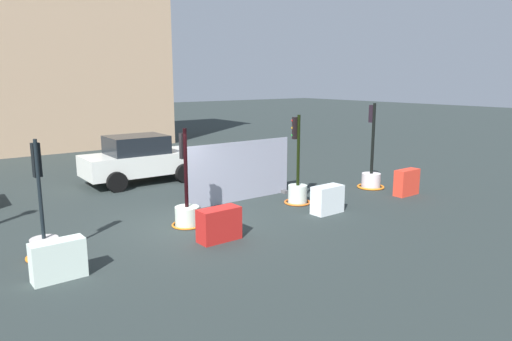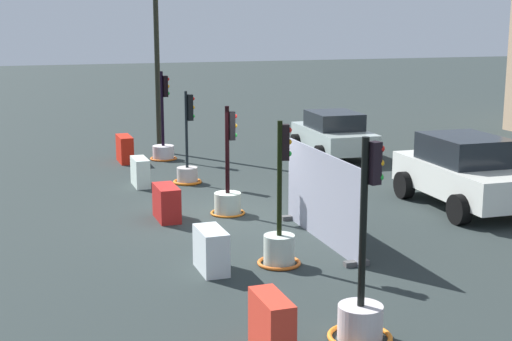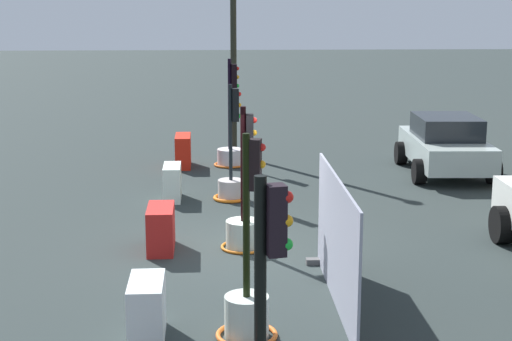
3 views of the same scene
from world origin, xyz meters
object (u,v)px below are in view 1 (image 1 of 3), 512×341
construction_barrier_3 (327,200)px  car_white_van (140,159)px  traffic_light_1 (44,240)px  traffic_light_2 (187,209)px  traffic_light_3 (297,188)px  construction_barrier_2 (219,224)px  construction_barrier_1 (58,260)px  traffic_light_4 (371,175)px  construction_barrier_4 (407,182)px

construction_barrier_3 → car_white_van: car_white_van is taller
traffic_light_1 → traffic_light_2: traffic_light_1 is taller
traffic_light_3 → car_white_van: traffic_light_3 is taller
construction_barrier_2 → construction_barrier_3: 3.84m
construction_barrier_1 → construction_barrier_3: bearing=0.6°
traffic_light_4 → construction_barrier_2: bearing=-169.2°
traffic_light_3 → construction_barrier_4: 3.96m
traffic_light_2 → construction_barrier_4: size_ratio=2.72×
traffic_light_2 → traffic_light_4: (7.51, -0.10, 0.03)m
traffic_light_2 → traffic_light_4: bearing=-0.8°
traffic_light_4 → construction_barrier_2: traffic_light_4 is taller
construction_barrier_1 → construction_barrier_3: construction_barrier_3 is taller
traffic_light_3 → construction_barrier_4: traffic_light_3 is taller
construction_barrier_3 → car_white_van: (-2.67, 7.29, 0.50)m
construction_barrier_1 → traffic_light_3: bearing=10.7°
traffic_light_4 → construction_barrier_3: bearing=-159.6°
construction_barrier_3 → car_white_van: bearing=110.1°
construction_barrier_4 → traffic_light_4: bearing=93.9°
traffic_light_4 → construction_barrier_4: (0.10, -1.44, -0.03)m
traffic_light_1 → car_white_van: 7.75m
traffic_light_2 → construction_barrier_3: (3.89, -1.44, -0.04)m
construction_barrier_4 → car_white_van: size_ratio=0.23×
construction_barrier_1 → traffic_light_1: bearing=87.6°
construction_barrier_3 → construction_barrier_4: 3.72m
traffic_light_1 → car_white_van: (4.87, 6.01, 0.48)m
traffic_light_1 → traffic_light_3: (7.58, 0.08, 0.07)m
traffic_light_2 → construction_barrier_3: 4.15m
traffic_light_3 → construction_barrier_1: (-7.63, -1.44, -0.09)m
traffic_light_4 → construction_barrier_4: size_ratio=3.15×
traffic_light_4 → car_white_van: 8.67m
traffic_light_2 → car_white_van: (1.21, 5.85, 0.46)m
construction_barrier_3 → car_white_van: size_ratio=0.23×
construction_barrier_2 → construction_barrier_4: (7.56, -0.01, 0.03)m
traffic_light_2 → construction_barrier_4: (7.61, -1.54, -0.01)m
traffic_light_3 → construction_barrier_4: size_ratio=2.90×
traffic_light_2 → construction_barrier_3: traffic_light_2 is taller
traffic_light_4 → traffic_light_1: bearing=-179.7°
construction_barrier_2 → construction_barrier_3: bearing=1.2°
traffic_light_1 → construction_barrier_4: size_ratio=2.74×
traffic_light_1 → car_white_van: bearing=51.0°
traffic_light_1 → traffic_light_4: bearing=0.3°
construction_barrier_2 → car_white_van: size_ratio=0.25×
construction_barrier_2 → construction_barrier_3: construction_barrier_3 is taller
traffic_light_3 → construction_barrier_4: bearing=-21.5°
traffic_light_1 → construction_barrier_3: bearing=-9.6°
construction_barrier_4 → car_white_van: (-6.39, 7.38, 0.46)m
construction_barrier_1 → construction_barrier_3: size_ratio=1.04×
traffic_light_1 → construction_barrier_3: size_ratio=2.70×
traffic_light_2 → construction_barrier_2: 1.52m
traffic_light_3 → construction_barrier_3: (-0.04, -1.36, -0.08)m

